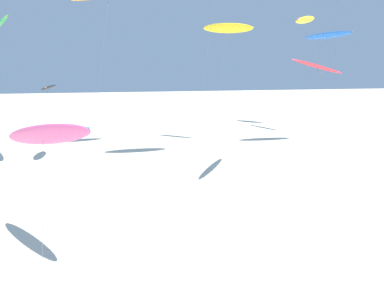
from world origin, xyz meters
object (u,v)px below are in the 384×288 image
object	(u,v)px
flying_kite_0	(43,135)
flying_kite_9	(49,87)
flying_kite_6	(318,66)
flying_kite_10	(228,28)
flying_kite_8	(327,35)
flying_kite_3	(306,20)

from	to	relation	value
flying_kite_0	flying_kite_9	xyz separation A→B (m)	(-3.09, 22.33, 0.76)
flying_kite_0	flying_kite_6	bearing A→B (deg)	43.23
flying_kite_0	flying_kite_9	bearing A→B (deg)	97.87
flying_kite_0	flying_kite_10	world-z (taller)	flying_kite_10
flying_kite_8	flying_kite_10	size ratio (longest dim) A/B	0.98
flying_kite_10	flying_kite_8	bearing A→B (deg)	18.78
flying_kite_10	flying_kite_9	bearing A→B (deg)	-168.03
flying_kite_0	flying_kite_3	size ratio (longest dim) A/B	0.93
flying_kite_3	flying_kite_10	world-z (taller)	flying_kite_10
flying_kite_9	flying_kite_10	world-z (taller)	flying_kite_10
flying_kite_3	flying_kite_8	bearing A→B (deg)	56.81
flying_kite_3	flying_kite_6	distance (m)	19.19
flying_kite_8	flying_kite_9	size ratio (longest dim) A/B	1.72
flying_kite_10	flying_kite_3	bearing A→B (deg)	-87.80
flying_kite_8	flying_kite_9	xyz separation A→B (m)	(-34.50, -9.29, -5.94)
flying_kite_6	flying_kite_9	xyz separation A→B (m)	(-29.77, -2.76, -1.93)
flying_kite_6	flying_kite_9	bearing A→B (deg)	-174.71
flying_kite_0	flying_kite_6	size ratio (longest dim) A/B	1.17
flying_kite_6	flying_kite_3	bearing A→B (deg)	-122.03
flying_kite_8	flying_kite_9	bearing A→B (deg)	-164.93
flying_kite_3	flying_kite_8	distance (m)	26.94
flying_kite_0	flying_kite_8	world-z (taller)	flying_kite_8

